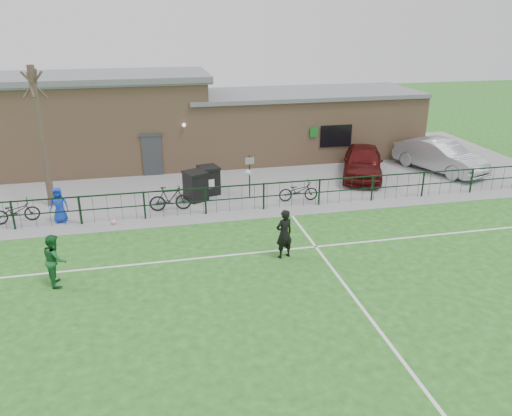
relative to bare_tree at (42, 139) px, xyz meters
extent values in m
plane|color=#1F5B1B|center=(8.00, -10.50, -3.00)|extent=(90.00, 90.00, 0.00)
cube|color=gray|center=(8.00, 3.00, -2.99)|extent=(34.00, 13.00, 0.02)
cube|color=white|center=(8.00, -2.70, -3.00)|extent=(28.00, 0.10, 0.01)
cube|color=white|center=(8.00, -6.50, -3.00)|extent=(28.00, 0.10, 0.01)
cube|color=white|center=(10.00, -10.50, -3.00)|extent=(0.10, 16.00, 0.01)
cube|color=black|center=(8.00, -2.50, -2.40)|extent=(28.00, 0.10, 1.20)
cylinder|color=#443429|center=(0.00, 0.00, 0.00)|extent=(0.30, 0.30, 6.00)
cube|color=black|center=(6.28, -0.71, -2.36)|extent=(1.13, 1.19, 1.24)
cube|color=black|center=(6.97, 0.02, -2.37)|extent=(1.01, 1.09, 1.23)
cylinder|color=black|center=(8.70, -0.98, -1.98)|extent=(0.07, 0.07, 2.00)
imported|color=#470D0C|center=(15.00, 0.84, -2.17)|extent=(3.67, 5.14, 1.62)
imported|color=#989A9F|center=(19.42, 0.93, -2.14)|extent=(3.46, 5.38, 1.67)
imported|color=black|center=(-1.07, -1.76, -2.51)|extent=(1.88, 0.94, 0.94)
imported|color=black|center=(5.08, -1.77, -2.44)|extent=(1.79, 0.53, 1.07)
imported|color=black|center=(10.76, -1.82, -2.52)|extent=(1.81, 0.74, 0.93)
imported|color=#143AC4|center=(0.66, -2.07, -2.25)|extent=(0.72, 0.48, 1.45)
imported|color=black|center=(8.65, -7.03, -2.12)|extent=(0.74, 0.59, 1.76)
sphere|color=white|center=(7.95, -4.37, -0.69)|extent=(0.22, 0.22, 0.22)
imported|color=#1B602D|center=(1.26, -7.26, -2.17)|extent=(0.78, 0.92, 1.66)
sphere|color=white|center=(2.75, -2.79, -2.89)|extent=(0.22, 0.22, 0.22)
cube|color=tan|center=(8.00, 6.00, -1.25)|extent=(24.00, 5.00, 3.50)
cube|color=tan|center=(1.76, 6.00, 1.10)|extent=(11.52, 5.00, 1.20)
cube|color=#5A5C62|center=(1.76, 6.00, 1.82)|extent=(12.02, 5.40, 0.28)
cube|color=#5A5C62|center=(13.28, 6.00, 0.60)|extent=(13.44, 5.30, 0.22)
cube|color=#383A3D|center=(4.50, 3.47, -1.95)|extent=(1.00, 0.08, 2.10)
cube|color=black|center=(14.50, 3.47, -1.40)|extent=(1.80, 0.08, 1.20)
cube|color=#19661E|center=(13.20, 3.42, -1.10)|extent=(0.45, 0.04, 0.55)
camera|label=1|loc=(4.36, -21.99, 4.91)|focal=35.00mm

